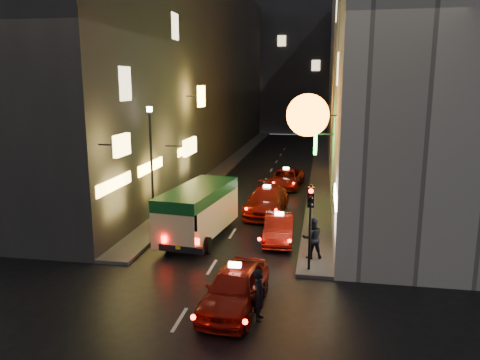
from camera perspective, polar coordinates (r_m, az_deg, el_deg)
The scene contains 14 objects.
building_left at distance 45.12m, azimuth -5.99°, elevation 13.55°, with size 7.63×52.00×18.00m.
building_right at distance 43.54m, azimuth 15.28°, elevation 13.28°, with size 8.42×52.00×18.00m.
building_far at distance 75.58m, azimuth 6.98°, elevation 14.30°, with size 30.00×10.00×22.00m, color #2F2E33.
sidewalk_left at distance 44.85m, azimuth -1.14°, elevation 2.18°, with size 1.50×52.00×0.15m, color #4E4A48.
sidewalk_right at distance 44.01m, azimuth 9.79°, elevation 1.83°, with size 1.50×52.00×0.15m, color #4E4A48.
minibus at distance 22.88m, azimuth -5.07°, elevation -3.23°, with size 2.87×6.27×2.60m.
taxi_near at distance 16.17m, azimuth -0.64°, elevation -12.63°, with size 2.68×5.60×1.90m.
taxi_second at distance 22.79m, azimuth 4.77°, elevation -5.62°, with size 2.17×4.81×1.67m.
taxi_third at distance 27.46m, azimuth 3.28°, elevation -2.24°, with size 2.58×5.78×1.98m.
taxi_far at distance 34.45m, azimuth 5.63°, elevation 0.38°, with size 2.45×5.03×1.72m.
pedestrian_crossing at distance 15.44m, azimuth 2.39°, elevation -13.44°, with size 0.64×0.41×1.95m, color black.
pedestrian_sidewalk at distance 20.31m, azimuth 8.81°, elevation -6.67°, with size 0.77×0.48×2.04m, color black.
traffic_light at distance 18.50m, azimuth 8.59°, elevation -3.59°, with size 0.26×0.43×3.50m.
lamp_post at distance 24.26m, azimuth -10.75°, elevation 2.50°, with size 0.28×0.28×6.22m.
Camera 1 is at (4.38, -9.37, 7.54)m, focal length 35.00 mm.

